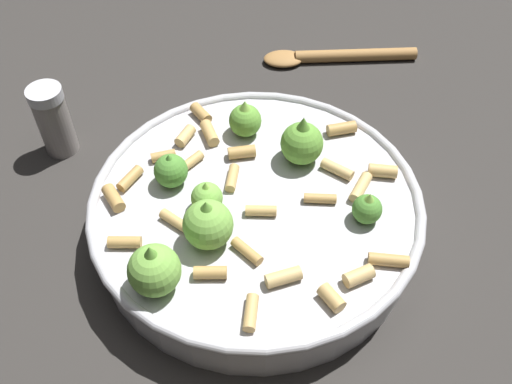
# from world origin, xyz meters

# --- Properties ---
(ground_plane) EXTENTS (2.40, 2.40, 0.00)m
(ground_plane) POSITION_xyz_m (0.00, 0.00, 0.00)
(ground_plane) COLOR #2D2B28
(cooking_pan) EXTENTS (0.31, 0.31, 0.10)m
(cooking_pan) POSITION_xyz_m (-0.00, 0.00, 0.03)
(cooking_pan) COLOR #B7B7BC
(cooking_pan) RESTS_ON ground
(pepper_shaker) EXTENTS (0.04, 0.04, 0.08)m
(pepper_shaker) POSITION_xyz_m (0.17, 0.18, 0.04)
(pepper_shaker) COLOR gray
(pepper_shaker) RESTS_ON ground
(wooden_spoon) EXTENTS (0.06, 0.20, 0.02)m
(wooden_spoon) POSITION_xyz_m (0.25, -0.16, 0.01)
(wooden_spoon) COLOR #9E703D
(wooden_spoon) RESTS_ON ground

